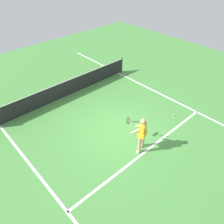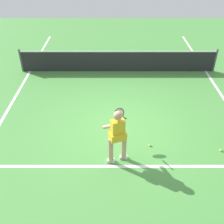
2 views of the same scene
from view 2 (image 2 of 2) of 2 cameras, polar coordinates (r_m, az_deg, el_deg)
ground_plane at (r=8.24m, az=1.79°, el=-2.97°), size 24.17×24.17×0.00m
service_line_marking at (r=6.96m, az=2.16°, el=-11.58°), size 7.53×0.10×0.01m
court_net at (r=11.34m, az=1.34°, el=10.84°), size 8.21×0.08×0.98m
tennis_player at (r=6.58m, az=1.20°, el=-4.82°), size 0.66×1.10×1.55m
tennis_ball_near at (r=7.57m, az=8.14°, el=-7.06°), size 0.07×0.07×0.07m
tennis_ball_far at (r=7.94m, az=22.36°, el=-7.56°), size 0.07×0.07×0.07m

